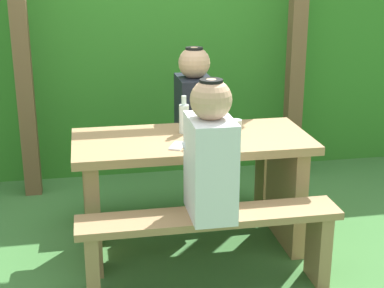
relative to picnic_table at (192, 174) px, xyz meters
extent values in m
plane|color=#3F7539|center=(0.00, 0.00, -0.49)|extent=(12.00, 12.00, 0.00)
cube|color=#317B25|center=(0.00, 1.83, 0.44)|extent=(6.40, 0.91, 1.86)
cube|color=brown|center=(-1.04, 1.10, 0.61)|extent=(0.12, 0.12, 2.21)
cube|color=brown|center=(1.04, 1.10, 0.61)|extent=(0.12, 0.12, 2.21)
cube|color=#9E7A51|center=(0.00, 0.00, 0.21)|extent=(1.40, 0.64, 0.05)
cube|color=#9E7A51|center=(-0.60, 0.00, -0.16)|extent=(0.08, 0.54, 0.68)
cube|color=#9E7A51|center=(0.60, 0.00, -0.16)|extent=(0.08, 0.54, 0.68)
cube|color=#9E7A51|center=(0.00, -0.51, -0.05)|extent=(1.40, 0.24, 0.04)
cube|color=#9E7A51|center=(-0.62, -0.51, -0.28)|extent=(0.07, 0.22, 0.42)
cube|color=#9E7A51|center=(0.62, -0.51, -0.28)|extent=(0.07, 0.22, 0.42)
cube|color=#9E7A51|center=(0.00, 0.51, -0.05)|extent=(1.40, 0.24, 0.04)
cube|color=#9E7A51|center=(-0.62, 0.51, -0.28)|extent=(0.07, 0.22, 0.42)
cube|color=#9E7A51|center=(0.62, 0.51, -0.28)|extent=(0.07, 0.22, 0.42)
cube|color=silver|center=(0.00, -0.51, 0.23)|extent=(0.22, 0.34, 0.52)
sphere|color=tan|center=(0.00, -0.51, 0.58)|extent=(0.21, 0.21, 0.21)
cylinder|color=black|center=(0.00, -0.51, 0.67)|extent=(0.12, 0.12, 0.02)
cylinder|color=silver|center=(0.00, -0.37, 0.33)|extent=(0.25, 0.07, 0.15)
cube|color=black|center=(0.11, 0.51, 0.23)|extent=(0.22, 0.34, 0.52)
sphere|color=tan|center=(0.11, 0.51, 0.58)|extent=(0.21, 0.21, 0.21)
cylinder|color=black|center=(0.11, 0.51, 0.67)|extent=(0.12, 0.12, 0.02)
cylinder|color=black|center=(0.11, 0.37, 0.33)|extent=(0.25, 0.07, 0.15)
cylinder|color=silver|center=(0.26, -0.01, 0.28)|extent=(0.07, 0.07, 0.10)
cylinder|color=silver|center=(-0.03, 0.10, 0.32)|extent=(0.06, 0.06, 0.17)
cylinder|color=silver|center=(-0.03, 0.10, 0.43)|extent=(0.03, 0.03, 0.06)
cylinder|color=silver|center=(0.04, -0.09, 0.32)|extent=(0.06, 0.06, 0.17)
cylinder|color=silver|center=(0.04, -0.09, 0.44)|extent=(0.03, 0.03, 0.07)
cube|color=silver|center=(-0.11, -0.16, 0.24)|extent=(0.12, 0.16, 0.01)
camera|label=1|loc=(-0.61, -3.23, 1.26)|focal=54.60mm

